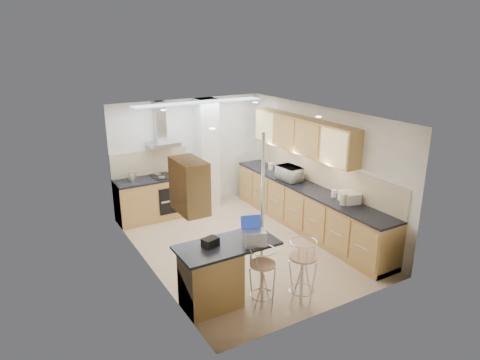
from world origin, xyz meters
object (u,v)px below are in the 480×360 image
laptop (254,238)px  bar_stool_near (262,279)px  bar_stool_end (302,273)px  microwave (290,173)px  bread_bin (350,197)px

laptop → bar_stool_near: bearing=-68.8°
bar_stool_end → microwave: bearing=-9.4°
laptop → bar_stool_near: (0.01, -0.20, -0.57)m
microwave → bar_stool_near: microwave is taller
microwave → bar_stool_near: bearing=133.4°
microwave → laptop: size_ratio=1.75×
bar_stool_near → bar_stool_end: bar_stool_end is taller
laptop → bread_bin: laptop is taller
microwave → bread_bin: (0.19, -1.56, -0.05)m
bar_stool_near → bread_bin: bread_bin is taller
laptop → bar_stool_end: size_ratio=0.30×
microwave → bar_stool_end: bearing=143.7°
bread_bin → microwave: bearing=109.2°
bar_stool_end → laptop: bearing=78.1°
bar_stool_near → bread_bin: 2.59m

